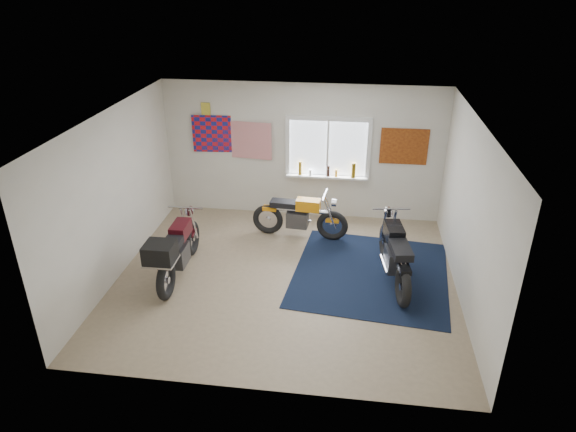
# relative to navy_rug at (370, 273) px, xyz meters

# --- Properties ---
(ground) EXTENTS (5.50, 5.50, 0.00)m
(ground) POSITION_rel_navy_rug_xyz_m (-1.40, -0.33, -0.01)
(ground) COLOR #9E896B
(ground) RESTS_ON ground
(room_shell) EXTENTS (5.50, 5.50, 5.50)m
(room_shell) POSITION_rel_navy_rug_xyz_m (-1.40, -0.33, 1.63)
(room_shell) COLOR white
(room_shell) RESTS_ON ground
(navy_rug) EXTENTS (2.76, 2.84, 0.01)m
(navy_rug) POSITION_rel_navy_rug_xyz_m (0.00, 0.00, 0.00)
(navy_rug) COLOR black
(navy_rug) RESTS_ON ground
(window_assembly) EXTENTS (1.66, 0.17, 1.26)m
(window_assembly) POSITION_rel_navy_rug_xyz_m (-0.90, 2.14, 1.36)
(window_assembly) COLOR white
(window_assembly) RESTS_ON room_shell
(oil_bottles) EXTENTS (1.13, 0.09, 0.30)m
(oil_bottles) POSITION_rel_navy_rug_xyz_m (-0.81, 2.07, 1.02)
(oil_bottles) COLOR #8A6414
(oil_bottles) RESTS_ON window_assembly
(flag_display) EXTENTS (1.60, 0.10, 1.17)m
(flag_display) POSITION_rel_navy_rug_xyz_m (-3.30, 2.15, 2.14)
(flag_display) COLOR red
(flag_display) RESTS_ON room_shell
(triumph_poster) EXTENTS (0.90, 0.03, 0.70)m
(triumph_poster) POSITION_rel_navy_rug_xyz_m (0.55, 2.15, 1.54)
(triumph_poster) COLOR #A54C14
(triumph_poster) RESTS_ON room_shell
(yellow_triumph) EXTENTS (1.84, 0.55, 0.92)m
(yellow_triumph) POSITION_rel_navy_rug_xyz_m (-1.34, 1.17, 0.40)
(yellow_triumph) COLOR black
(yellow_triumph) RESTS_ON ground
(black_chrome_bike) EXTENTS (0.63, 2.05, 1.06)m
(black_chrome_bike) POSITION_rel_navy_rug_xyz_m (0.35, -0.12, 0.46)
(black_chrome_bike) COLOR black
(black_chrome_bike) RESTS_ON navy_rug
(maroon_tourer) EXTENTS (0.60, 1.99, 1.01)m
(maroon_tourer) POSITION_rel_navy_rug_xyz_m (-3.15, -0.58, 0.52)
(maroon_tourer) COLOR black
(maroon_tourer) RESTS_ON ground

